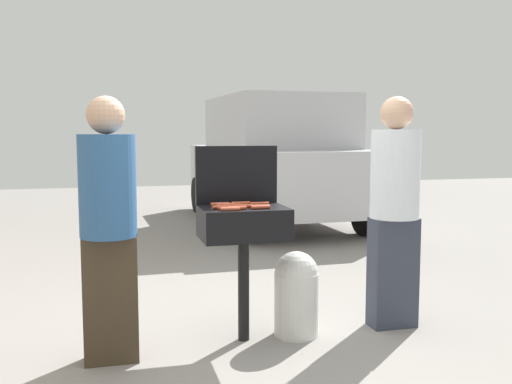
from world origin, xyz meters
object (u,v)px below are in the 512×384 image
object	(u,v)px
hot_dog_10	(237,208)
hot_dog_12	(243,206)
person_left	(108,220)
parked_minivan	(274,160)
hot_dog_2	(241,206)
hot_dog_5	(230,209)
hot_dog_8	(261,207)
hot_dog_0	(231,205)
hot_dog_6	(220,204)
propane_tank	(296,292)
hot_dog_11	(221,207)
hot_dog_9	(260,204)
bbq_grill	(243,228)
hot_dog_1	(227,208)
person_right	(394,204)
hot_dog_4	(260,206)
hot_dog_7	(225,205)
hot_dog_3	(241,203)

from	to	relation	value
hot_dog_10	hot_dog_12	distance (m)	0.13
hot_dog_12	person_left	xyz separation A→B (m)	(-0.90, -0.14, -0.04)
person_left	parked_minivan	size ratio (longest dim) A/B	0.38
parked_minivan	hot_dog_2	bearing A→B (deg)	69.16
person_left	parked_minivan	xyz separation A→B (m)	(2.61, 5.24, 0.11)
hot_dog_5	parked_minivan	distance (m)	5.55
hot_dog_8	hot_dog_0	bearing A→B (deg)	139.11
hot_dog_6	propane_tank	distance (m)	0.84
hot_dog_8	propane_tank	size ratio (longest dim) A/B	0.21
hot_dog_5	hot_dog_6	xyz separation A→B (m)	(-0.02, 0.27, 0.00)
hot_dog_0	hot_dog_11	size ratio (longest dim) A/B	1.00
hot_dog_0	hot_dog_9	bearing A→B (deg)	11.59
bbq_grill	hot_dog_8	distance (m)	0.22
hot_dog_2	hot_dog_8	world-z (taller)	same
hot_dog_1	person_left	distance (m)	0.78
hot_dog_11	person_right	world-z (taller)	person_right
hot_dog_6	hot_dog_11	xyz separation A→B (m)	(-0.02, -0.16, 0.00)
hot_dog_8	hot_dog_12	distance (m)	0.15
parked_minivan	hot_dog_4	bearing A→B (deg)	70.52
hot_dog_6	propane_tank	bearing A→B (deg)	-11.79
hot_dog_7	hot_dog_2	bearing A→B (deg)	-50.41
hot_dog_6	hot_dog_9	bearing A→B (deg)	-8.35
hot_dog_0	person_left	distance (m)	0.85
hot_dog_0	parked_minivan	size ratio (longest dim) A/B	0.03
hot_dog_5	hot_dog_9	size ratio (longest dim) A/B	1.00
bbq_grill	hot_dog_2	bearing A→B (deg)	-118.41
parked_minivan	hot_dog_7	bearing A→B (deg)	67.85
hot_dog_2	hot_dog_11	distance (m)	0.14
bbq_grill	person_right	world-z (taller)	person_right
hot_dog_9	hot_dog_10	world-z (taller)	same
hot_dog_6	hot_dog_9	xyz separation A→B (m)	(0.28, -0.04, 0.00)
hot_dog_6	hot_dog_8	bearing A→B (deg)	-44.85
hot_dog_0	hot_dog_7	bearing A→B (deg)	128.16
bbq_grill	hot_dog_7	bearing A→B (deg)	150.80
hot_dog_5	hot_dog_4	bearing A→B (deg)	18.07
hot_dog_3	hot_dog_8	size ratio (longest dim) A/B	1.00
hot_dog_1	hot_dog_11	distance (m)	0.05
hot_dog_1	hot_dog_10	bearing A→B (deg)	-29.13
hot_dog_0	hot_dog_8	xyz separation A→B (m)	(0.17, -0.15, 0.00)
hot_dog_1	hot_dog_0	bearing A→B (deg)	65.40
propane_tank	person_right	bearing A→B (deg)	0.87
person_right	hot_dog_12	bearing A→B (deg)	15.92
hot_dog_6	propane_tank	size ratio (longest dim) A/B	0.21
bbq_grill	person_left	size ratio (longest dim) A/B	0.56
propane_tank	parked_minivan	distance (m)	5.30
hot_dog_3	hot_dog_7	world-z (taller)	same
hot_dog_12	hot_dog_9	bearing A→B (deg)	29.71
hot_dog_3	propane_tank	xyz separation A→B (m)	(0.38, -0.13, -0.64)
hot_dog_10	person_right	xyz separation A→B (m)	(1.23, 0.13, -0.02)
hot_dog_6	hot_dog_12	xyz separation A→B (m)	(0.14, -0.12, 0.00)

